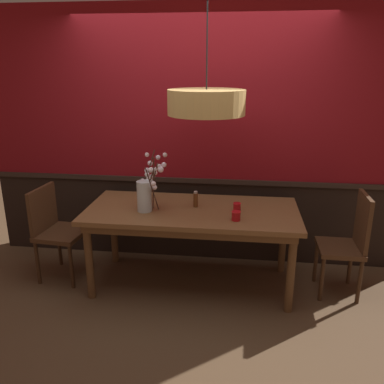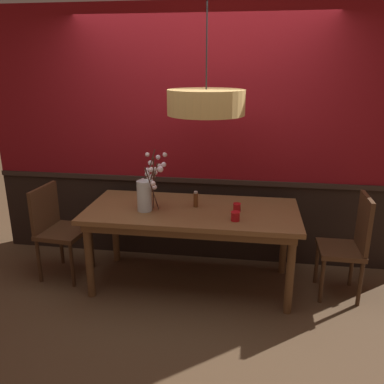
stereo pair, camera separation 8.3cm
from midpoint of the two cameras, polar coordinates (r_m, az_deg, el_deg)
name	(u,v)px [view 1 (the left image)]	position (r m, az deg, el deg)	size (l,w,h in m)	color
ground_plane	(192,283)	(4.00, -0.61, -12.85)	(24.00, 24.00, 0.00)	brown
back_wall	(200,140)	(4.13, 0.50, 7.39)	(4.47, 0.14, 2.61)	black
dining_table	(192,217)	(3.70, -0.64, -3.64)	(1.94, 0.89, 0.77)	brown
chair_head_east_end	(349,240)	(3.86, 20.93, -6.46)	(0.39, 0.41, 0.96)	#4C301C
chair_far_side_left	(176,202)	(4.63, -2.81, -1.48)	(0.45, 0.43, 0.92)	#4C301C
chair_far_side_right	(229,205)	(4.53, 4.83, -1.87)	(0.44, 0.43, 0.91)	#4C301C
chair_head_west_end	(55,227)	(4.15, -19.48, -4.71)	(0.46, 0.49, 0.92)	#4C301C
vase_with_blossoms	(147,191)	(3.61, -7.14, 0.12)	(0.31, 0.38, 0.54)	silver
candle_holder_nearer_center	(237,207)	(3.62, 5.79, -2.14)	(0.07, 0.07, 0.08)	red
candle_holder_nearer_edge	(236,216)	(3.41, 5.62, -3.40)	(0.08, 0.08, 0.08)	red
condiment_bottle	(196,199)	(3.70, -0.12, -1.07)	(0.04, 0.04, 0.15)	brown
pendant_lamp	(206,102)	(3.35, 1.35, 12.68)	(0.64, 0.64, 0.97)	tan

